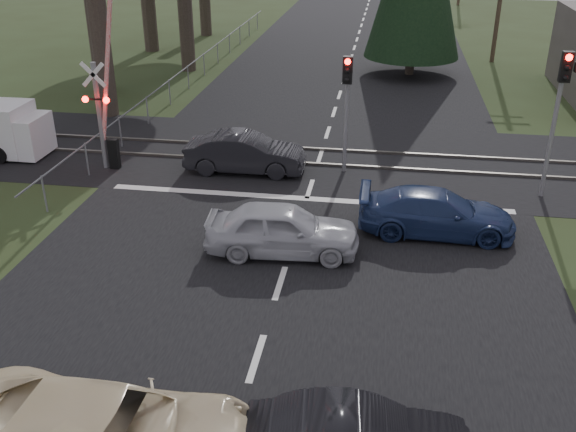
% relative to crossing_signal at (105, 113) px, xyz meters
% --- Properties ---
extents(ground, '(120.00, 120.00, 0.00)m').
position_rel_crossing_signal_xyz_m(ground, '(7.27, -9.79, -2.06)').
color(ground, '#293417').
rests_on(ground, ground).
extents(road, '(14.00, 100.00, 0.01)m').
position_rel_crossing_signal_xyz_m(road, '(7.27, 0.21, -2.05)').
color(road, black).
rests_on(road, ground).
extents(rail_corridor, '(120.00, 8.00, 0.01)m').
position_rel_crossing_signal_xyz_m(rail_corridor, '(7.27, 2.21, -2.05)').
color(rail_corridor, black).
rests_on(rail_corridor, ground).
extents(stop_line, '(13.00, 0.35, 0.00)m').
position_rel_crossing_signal_xyz_m(stop_line, '(7.27, -1.59, -2.05)').
color(stop_line, silver).
rests_on(stop_line, ground).
extents(rail_near, '(120.00, 0.12, 0.10)m').
position_rel_crossing_signal_xyz_m(rail_near, '(7.27, 1.41, -2.01)').
color(rail_near, '#59544C').
rests_on(rail_near, ground).
extents(rail_far, '(120.00, 0.12, 0.10)m').
position_rel_crossing_signal_xyz_m(rail_far, '(7.27, 3.01, -2.01)').
color(rail_far, '#59544C').
rests_on(rail_far, ground).
extents(crossing_signal, '(1.62, 0.38, 6.96)m').
position_rel_crossing_signal_xyz_m(crossing_signal, '(0.00, 0.00, 0.00)').
color(crossing_signal, slate).
rests_on(crossing_signal, ground).
extents(traffic_signal_right, '(0.68, 0.48, 4.70)m').
position_rel_crossing_signal_xyz_m(traffic_signal_right, '(14.82, -0.31, 1.26)').
color(traffic_signal_right, slate).
rests_on(traffic_signal_right, ground).
extents(traffic_signal_center, '(0.32, 0.48, 4.10)m').
position_rel_crossing_signal_xyz_m(traffic_signal_center, '(8.27, 0.89, 0.75)').
color(traffic_signal_center, slate).
rests_on(traffic_signal_center, ground).
extents(fence_left, '(0.10, 36.00, 1.20)m').
position_rel_crossing_signal_xyz_m(fence_left, '(-0.53, 12.71, -2.06)').
color(fence_left, slate).
rests_on(fence_left, ground).
extents(silver_car, '(4.24, 1.95, 1.41)m').
position_rel_crossing_signal_xyz_m(silver_car, '(7.07, -5.20, -1.35)').
color(silver_car, '#A7A8AF').
rests_on(silver_car, ground).
extents(blue_sedan, '(4.42, 1.81, 1.28)m').
position_rel_crossing_signal_xyz_m(blue_sedan, '(11.23, -3.38, -1.42)').
color(blue_sedan, navy).
rests_on(blue_sedan, ground).
extents(dark_car_far, '(4.23, 1.54, 1.38)m').
position_rel_crossing_signal_xyz_m(dark_car_far, '(4.82, 0.43, -1.37)').
color(dark_car_far, black).
rests_on(dark_car_far, ground).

